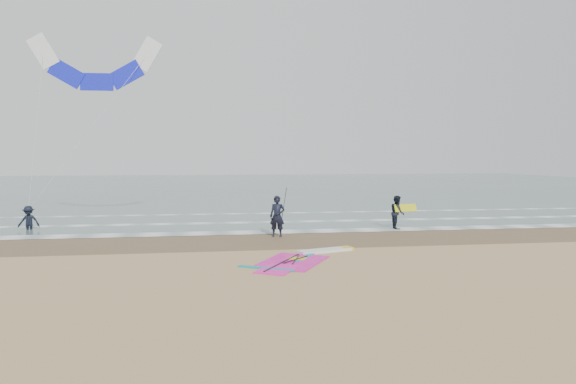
{
  "coord_description": "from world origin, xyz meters",
  "views": [
    {
      "loc": [
        -3.51,
        -16.49,
        3.71
      ],
      "look_at": [
        -0.31,
        5.0,
        2.2
      ],
      "focal_mm": 32.0,
      "sensor_mm": 36.0,
      "label": 1
    }
  ],
  "objects": [
    {
      "name": "person_walking",
      "position": [
        5.84,
        8.43,
        0.86
      ],
      "size": [
        0.78,
        0.93,
        1.73
      ],
      "primitive_type": "imported",
      "rotation": [
        0.0,
        0.0,
        1.41
      ],
      "color": "black",
      "rests_on": "ground"
    },
    {
      "name": "held_pole",
      "position": [
        -0.24,
        6.81,
        1.4
      ],
      "size": [
        0.17,
        0.86,
        1.82
      ],
      "color": "black",
      "rests_on": "ground"
    },
    {
      "name": "person_wading",
      "position": [
        -12.64,
        10.74,
        0.79
      ],
      "size": [
        1.04,
        0.62,
        1.59
      ],
      "primitive_type": "imported",
      "rotation": [
        0.0,
        0.0,
        0.03
      ],
      "color": "black",
      "rests_on": "ground"
    },
    {
      "name": "ground",
      "position": [
        0.0,
        0.0,
        0.0
      ],
      "size": [
        120.0,
        120.0,
        0.0
      ],
      "primitive_type": "plane",
      "color": "tan",
      "rests_on": "ground"
    },
    {
      "name": "windsurf_rig",
      "position": [
        -0.3,
        1.52,
        0.03
      ],
      "size": [
        4.73,
        4.48,
        0.11
      ],
      "color": "white",
      "rests_on": "ground"
    },
    {
      "name": "person_standing",
      "position": [
        -0.54,
        6.81,
        0.95
      ],
      "size": [
        0.8,
        0.64,
        1.91
      ],
      "primitive_type": "imported",
      "rotation": [
        0.0,
        0.0,
        -0.3
      ],
      "color": "black",
      "rests_on": "ground"
    },
    {
      "name": "foam_waterline",
      "position": [
        0.0,
        10.44,
        0.03
      ],
      "size": [
        120.0,
        9.15,
        0.02
      ],
      "color": "white",
      "rests_on": "ground"
    },
    {
      "name": "carried_kiteboard",
      "position": [
        6.24,
        8.33,
        1.09
      ],
      "size": [
        1.3,
        0.51,
        0.39
      ],
      "color": "yellow",
      "rests_on": "ground"
    },
    {
      "name": "sea_water",
      "position": [
        0.0,
        48.0,
        0.01
      ],
      "size": [
        120.0,
        80.0,
        0.02
      ],
      "primitive_type": "cube",
      "color": "#47605E",
      "rests_on": "ground"
    },
    {
      "name": "surf_kite",
      "position": [
        -9.67,
        12.95,
        8.53
      ],
      "size": [
        7.09,
        2.29,
        9.29
      ],
      "color": "white",
      "rests_on": "ground"
    },
    {
      "name": "wet_sand_band",
      "position": [
        0.0,
        6.0,
        0.0
      ],
      "size": [
        120.0,
        5.0,
        0.01
      ],
      "primitive_type": "cube",
      "color": "brown",
      "rests_on": "ground"
    }
  ]
}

